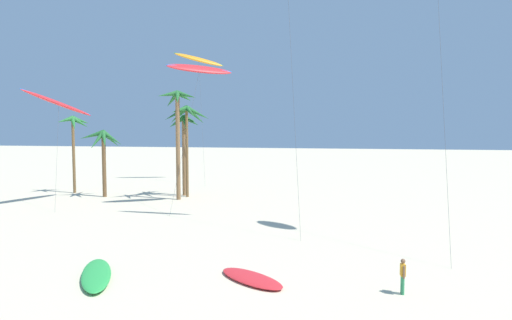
{
  "coord_description": "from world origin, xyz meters",
  "views": [
    {
      "loc": [
        5.71,
        -1.38,
        7.55
      ],
      "look_at": [
        0.76,
        25.7,
        5.5
      ],
      "focal_mm": 33.49,
      "sensor_mm": 36.0,
      "label": 1
    }
  ],
  "objects": [
    {
      "name": "palm_tree_3",
      "position": [
        -10.52,
        44.06,
        8.45
      ],
      "size": [
        3.86,
        3.98,
        10.94
      ],
      "color": "olive",
      "rests_on": "ground"
    },
    {
      "name": "person_foreground_walker",
      "position": [
        8.4,
        20.22,
        0.88
      ],
      "size": [
        0.23,
        0.51,
        1.6
      ],
      "color": "#338E56",
      "rests_on": "ground"
    },
    {
      "name": "palm_tree_2",
      "position": [
        -10.85,
        46.94,
        6.6
      ],
      "size": [
        3.5,
        3.42,
        8.59
      ],
      "color": "olive",
      "rests_on": "ground"
    },
    {
      "name": "palm_tree_4",
      "position": [
        -10.25,
        45.91,
        8.19
      ],
      "size": [
        4.63,
        4.98,
        9.53
      ],
      "color": "brown",
      "rests_on": "ground"
    },
    {
      "name": "grounded_kite_3",
      "position": [
        -6.18,
        19.85,
        0.17
      ],
      "size": [
        3.78,
        5.58,
        0.34
      ],
      "color": "green",
      "rests_on": "ground"
    },
    {
      "name": "palm_tree_1",
      "position": [
        -18.84,
        44.49,
        5.65
      ],
      "size": [
        4.58,
        4.39,
        7.0
      ],
      "color": "brown",
      "rests_on": "ground"
    },
    {
      "name": "grounded_kite_2",
      "position": [
        1.43,
        20.81,
        0.12
      ],
      "size": [
        4.2,
        3.87,
        0.24
      ],
      "color": "red",
      "rests_on": "ground"
    },
    {
      "name": "flying_kite_3",
      "position": [
        -20.62,
        39.58,
        9.52
      ],
      "size": [
        3.41,
        8.91,
        10.93
      ],
      "color": "red",
      "rests_on": "ground"
    },
    {
      "name": "palm_tree_0",
      "position": [
        -23.45,
        46.56,
        7.16
      ],
      "size": [
        3.72,
        3.51,
        8.52
      ],
      "color": "brown",
      "rests_on": "ground"
    },
    {
      "name": "flying_kite_5",
      "position": [
        -7.29,
        41.04,
        12.61
      ],
      "size": [
        5.9,
        7.42,
        13.32
      ],
      "color": "red",
      "rests_on": "ground"
    },
    {
      "name": "flying_kite_2",
      "position": [
        -13.25,
        60.2,
        16.13
      ],
      "size": [
        6.3,
        7.44,
        17.32
      ],
      "color": "orange",
      "rests_on": "ground"
    }
  ]
}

